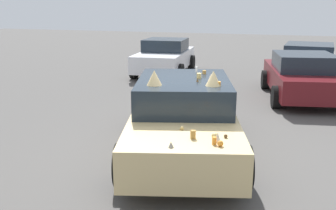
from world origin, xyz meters
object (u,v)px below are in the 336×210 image
Objects in this scene: parked_sedan_behind_left at (302,76)px; parked_sedan_near_right at (165,57)px; art_car_decorated at (183,115)px; parked_sedan_row_back_far at (308,61)px.

parked_sedan_near_right is at bearing 51.61° from parked_sedan_behind_left.
parked_sedan_near_right is at bearing -174.69° from art_car_decorated.
art_car_decorated is 5.55m from parked_sedan_behind_left.
parked_sedan_behind_left is (-2.70, -5.15, -0.01)m from parked_sedan_near_right.
art_car_decorated is 8.76m from parked_sedan_row_back_far.
art_car_decorated is 1.20× the size of parked_sedan_near_right.
parked_sedan_near_right is (7.81, 2.96, -0.03)m from art_car_decorated.
parked_sedan_row_back_far is (0.60, -5.43, 0.01)m from parked_sedan_near_right.
parked_sedan_row_back_far is at bearing 91.77° from parked_sedan_near_right.
parked_sedan_row_back_far is (3.30, -0.29, 0.02)m from parked_sedan_behind_left.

